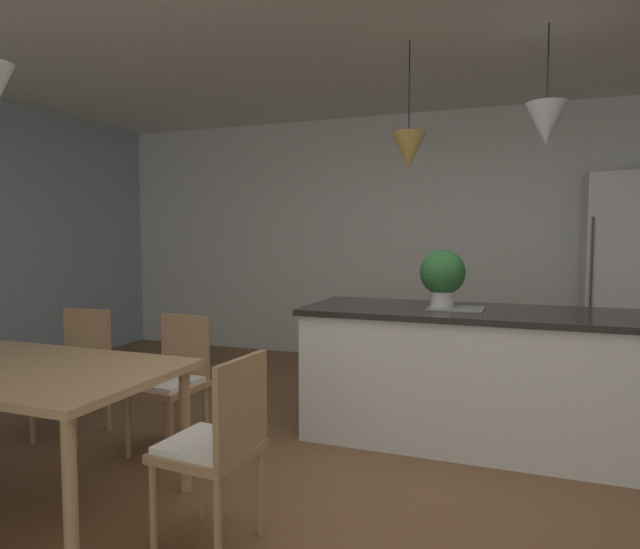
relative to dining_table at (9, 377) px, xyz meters
The scene contains 11 objects.
ground_plane 2.02m from the dining_table, 20.64° to the left, with size 10.00×8.40×0.04m, color brown.
wall_back_kitchen 4.37m from the dining_table, 65.58° to the left, with size 10.00×0.12×2.70m, color white.
dining_table is the anchor object (origin of this frame).
chair_far_right 0.96m from the dining_table, 64.66° to the left, with size 0.43×0.43×0.87m.
chair_kitchen_end 1.27m from the dining_table, ahead, with size 0.43×0.43×0.87m.
chair_far_left 0.96m from the dining_table, 115.30° to the left, with size 0.43×0.43×0.87m.
kitchen_island 2.77m from the dining_table, 37.70° to the left, with size 2.22×0.86×0.91m.
refrigerator 4.89m from the dining_table, 46.40° to the left, with size 0.71×0.67×1.94m.
pendant_over_island_main 2.77m from the dining_table, 43.94° to the left, with size 0.23×0.23×0.85m.
pendant_over_island_aux 3.43m from the dining_table, 32.83° to the left, with size 0.25×0.25×0.74m.
potted_plant_on_island 2.65m from the dining_table, 40.26° to the left, with size 0.31×0.31×0.40m.
Camera 1 is at (0.74, -2.74, 1.40)m, focal length 30.84 mm.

